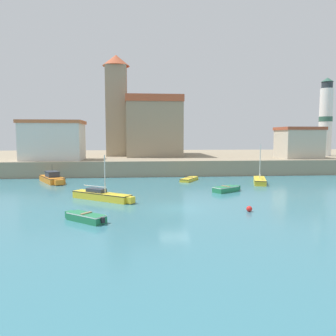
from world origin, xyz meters
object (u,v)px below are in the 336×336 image
object	(u,v)px
sailboat_yellow_6	(102,195)
church	(148,124)
sailboat_yellow_3	(260,180)
dinghy_yellow_5	(189,179)
motorboat_orange_0	(52,178)
mooring_buoy	(249,209)
dinghy_green_1	(227,189)
dinghy_green_2	(85,217)
lighthouse	(326,118)
harbor_shed_near_wharf	(53,140)
harbor_shed_mid_row	(299,143)

from	to	relation	value
sailboat_yellow_6	church	distance (m)	34.21
sailboat_yellow_3	church	distance (m)	28.22
sailboat_yellow_3	dinghy_yellow_5	distance (m)	9.15
motorboat_orange_0	mooring_buoy	distance (m)	27.25
dinghy_green_1	dinghy_yellow_5	size ratio (longest dim) A/B	0.82
sailboat_yellow_3	sailboat_yellow_6	bearing A→B (deg)	-153.73
dinghy_green_2	church	distance (m)	41.83
sailboat_yellow_3	church	size ratio (longest dim) A/B	0.32
dinghy_yellow_5	sailboat_yellow_3	bearing A→B (deg)	-20.05
motorboat_orange_0	dinghy_yellow_5	size ratio (longest dim) A/B	1.50
lighthouse	motorboat_orange_0	bearing A→B (deg)	-161.90
harbor_shed_near_wharf	sailboat_yellow_6	bearing A→B (deg)	-65.75
dinghy_green_2	sailboat_yellow_6	xyz separation A→B (m)	(0.31, 7.81, 0.12)
mooring_buoy	harbor_shed_mid_row	size ratio (longest dim) A/B	0.07
dinghy_green_2	church	size ratio (longest dim) A/B	0.18
dinghy_green_1	harbor_shed_near_wharf	xyz separation A→B (m)	(-22.58, 17.84, 5.09)
dinghy_green_1	sailboat_yellow_6	size ratio (longest dim) A/B	0.56
motorboat_orange_0	sailboat_yellow_3	bearing A→B (deg)	-6.84
motorboat_orange_0	church	distance (m)	25.41
church	harbor_shed_mid_row	world-z (taller)	church
dinghy_yellow_5	lighthouse	bearing A→B (deg)	28.36
motorboat_orange_0	harbor_shed_mid_row	xyz separation A→B (m)	(38.12, 9.36, 4.43)
sailboat_yellow_3	harbor_shed_mid_row	bearing A→B (deg)	47.64
sailboat_yellow_3	harbor_shed_near_wharf	world-z (taller)	harbor_shed_near_wharf
dinghy_green_2	harbor_shed_near_wharf	bearing A→B (deg)	107.68
sailboat_yellow_6	harbor_shed_near_wharf	bearing A→B (deg)	114.25
sailboat_yellow_6	harbor_shed_near_wharf	world-z (taller)	harbor_shed_near_wharf
sailboat_yellow_6	harbor_shed_near_wharf	distance (m)	23.85
sailboat_yellow_6	mooring_buoy	bearing A→B (deg)	-26.16
dinghy_yellow_5	lighthouse	xyz separation A→B (m)	(28.04, 15.13, 9.15)
lighthouse	harbor_shed_mid_row	size ratio (longest dim) A/B	2.16
sailboat_yellow_6	sailboat_yellow_3	bearing A→B (deg)	26.27
dinghy_green_1	harbor_shed_near_wharf	size ratio (longest dim) A/B	0.37
church	lighthouse	distance (m)	33.36
harbor_shed_mid_row	dinghy_green_1	bearing A→B (deg)	-133.29
dinghy_green_2	mooring_buoy	bearing A→B (deg)	8.16
dinghy_green_1	harbor_shed_mid_row	bearing A→B (deg)	46.71
dinghy_green_2	lighthouse	bearing A→B (deg)	42.46
motorboat_orange_0	mooring_buoy	bearing A→B (deg)	-42.96
dinghy_yellow_5	church	xyz separation A→B (m)	(-4.89, 20.33, 8.12)
sailboat_yellow_6	lighthouse	world-z (taller)	lighthouse
mooring_buoy	harbor_shed_near_wharf	xyz separation A→B (m)	(-21.82, 27.28, 5.18)
dinghy_green_1	dinghy_yellow_5	distance (m)	9.44
motorboat_orange_0	sailboat_yellow_6	bearing A→B (deg)	-58.48
dinghy_green_2	dinghy_yellow_5	world-z (taller)	dinghy_green_2
church	dinghy_green_2	bearing A→B (deg)	-98.12
dinghy_green_1	dinghy_green_2	xyz separation A→B (m)	(-13.31, -11.24, -0.01)
lighthouse	sailboat_yellow_6	bearing A→B (deg)	-144.28
harbor_shed_mid_row	church	bearing A→B (deg)	156.37
mooring_buoy	harbor_shed_mid_row	xyz separation A→B (m)	(18.18, 27.93, 4.73)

